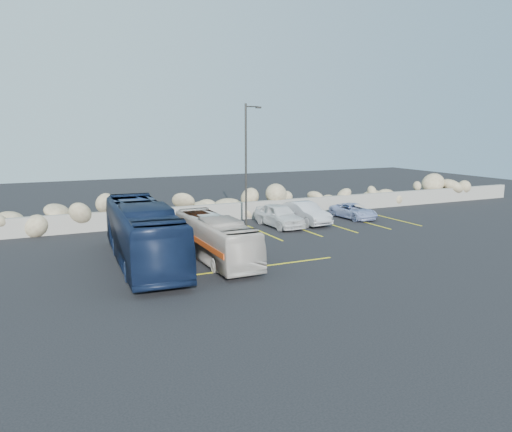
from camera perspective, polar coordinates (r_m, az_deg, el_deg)
name	(u,v)px	position (r m, az deg, el deg)	size (l,w,h in m)	color
ground	(279,265)	(23.87, 2.68, -5.65)	(90.00, 90.00, 0.00)	black
seawall	(198,214)	(34.55, -6.62, 0.23)	(60.00, 0.40, 1.20)	gray
riprap_pile	(193,202)	(35.56, -7.26, 1.64)	(54.00, 2.80, 2.60)	#9B8766
parking_lines	(304,234)	(30.79, 5.51, -2.09)	(18.16, 9.36, 0.01)	yellow
lamppost	(247,161)	(32.71, -1.07, 6.26)	(1.14, 0.18, 8.00)	#2D2B28
vintage_bus	(215,238)	(24.62, -4.70, -2.56)	(1.84, 7.85, 2.19)	beige
tour_coach	(143,233)	(24.44, -12.79, -1.96)	(2.48, 10.59, 2.95)	#111C38
car_a	(279,215)	(32.93, 2.67, 0.08)	(1.79, 4.45, 1.52)	silver
car_b	(305,213)	(34.12, 5.57, 0.35)	(1.55, 4.44, 1.46)	silver
car_d	(353,211)	(36.58, 11.07, 0.56)	(1.79, 3.88, 1.08)	#91A1CE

